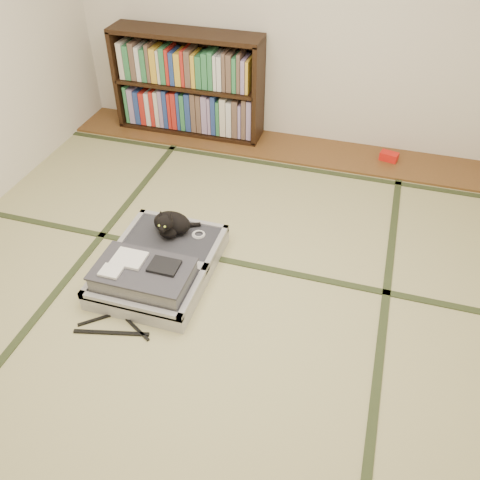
# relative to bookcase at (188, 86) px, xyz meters

# --- Properties ---
(floor) EXTENTS (4.50, 4.50, 0.00)m
(floor) POSITION_rel_bookcase_xyz_m (0.95, -2.07, -0.45)
(floor) COLOR tan
(floor) RESTS_ON ground
(wood_strip) EXTENTS (4.00, 0.50, 0.02)m
(wood_strip) POSITION_rel_bookcase_xyz_m (0.95, -0.07, -0.44)
(wood_strip) COLOR brown
(wood_strip) RESTS_ON ground
(red_item) EXTENTS (0.17, 0.12, 0.07)m
(red_item) POSITION_rel_bookcase_xyz_m (1.85, -0.04, -0.40)
(red_item) COLOR red
(red_item) RESTS_ON wood_strip
(room_shell) EXTENTS (4.50, 4.50, 4.50)m
(room_shell) POSITION_rel_bookcase_xyz_m (0.95, -2.07, 1.01)
(room_shell) COLOR white
(room_shell) RESTS_ON ground
(tatami_borders) EXTENTS (4.00, 4.50, 0.01)m
(tatami_borders) POSITION_rel_bookcase_xyz_m (0.95, -1.58, -0.45)
(tatami_borders) COLOR #2D381E
(tatami_borders) RESTS_ON ground
(bookcase) EXTENTS (1.35, 0.31, 0.92)m
(bookcase) POSITION_rel_bookcase_xyz_m (0.00, 0.00, 0.00)
(bookcase) COLOR black
(bookcase) RESTS_ON wood_strip
(suitcase) EXTENTS (0.66, 0.88, 0.26)m
(suitcase) POSITION_rel_bookcase_xyz_m (0.52, -1.95, -0.36)
(suitcase) COLOR #ADACB1
(suitcase) RESTS_ON floor
(cat) EXTENTS (0.29, 0.30, 0.24)m
(cat) POSITION_rel_bookcase_xyz_m (0.50, -1.65, -0.24)
(cat) COLOR black
(cat) RESTS_ON suitcase
(cable_coil) EXTENTS (0.09, 0.09, 0.02)m
(cable_coil) POSITION_rel_bookcase_xyz_m (0.68, -1.61, -0.31)
(cable_coil) COLOR white
(cable_coil) RESTS_ON suitcase
(hanger) EXTENTS (0.46, 0.26, 0.01)m
(hanger) POSITION_rel_bookcase_xyz_m (0.45, -2.43, -0.44)
(hanger) COLOR black
(hanger) RESTS_ON floor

